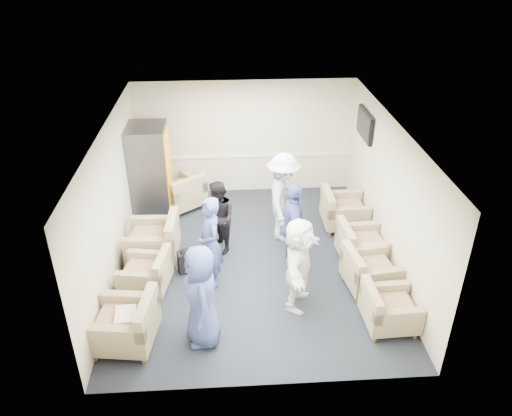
{
  "coord_description": "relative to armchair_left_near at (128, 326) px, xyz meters",
  "views": [
    {
      "loc": [
        -0.45,
        -7.86,
        5.61
      ],
      "look_at": [
        0.07,
        0.2,
        1.05
      ],
      "focal_mm": 35.0,
      "sensor_mm": 36.0,
      "label": 1
    }
  ],
  "objects": [
    {
      "name": "person_back_right",
      "position": [
        2.67,
        2.88,
        0.56
      ],
      "size": [
        0.9,
        1.3,
        1.85
      ],
      "primitive_type": "imported",
      "rotation": [
        0.0,
        0.0,
        1.38
      ],
      "color": "silver",
      "rests_on": "floor"
    },
    {
      "name": "armchair_right_midnear",
      "position": [
        3.97,
        1.11,
        -0.02
      ],
      "size": [
        0.96,
        0.96,
        0.68
      ],
      "rotation": [
        0.0,
        0.0,
        1.71
      ],
      "color": "#8B7B5A",
      "rests_on": "floor"
    },
    {
      "name": "vending_machine",
      "position": [
        -0.08,
        4.07,
        0.66
      ],
      "size": [
        0.83,
        0.97,
        2.05
      ],
      "color": "#504F57",
      "rests_on": "floor"
    },
    {
      "name": "armchair_left_near",
      "position": [
        0.0,
        0.0,
        0.0
      ],
      "size": [
        1.02,
        1.02,
        0.73
      ],
      "rotation": [
        0.0,
        0.0,
        -1.7
      ],
      "color": "#8B7B5A",
      "rests_on": "floor"
    },
    {
      "name": "person_back_left",
      "position": [
        1.38,
        2.46,
        0.38
      ],
      "size": [
        0.81,
        0.89,
        1.49
      ],
      "primitive_type": "imported",
      "rotation": [
        0.0,
        0.0,
        -1.14
      ],
      "color": "black",
      "rests_on": "floor"
    },
    {
      "name": "left_wall",
      "position": [
        -0.49,
        2.06,
        0.99
      ],
      "size": [
        0.02,
        6.0,
        2.7
      ],
      "primitive_type": "cube",
      "color": "beige",
      "rests_on": "floor"
    },
    {
      "name": "chair_rail",
      "position": [
        2.01,
        5.04,
        0.54
      ],
      "size": [
        4.98,
        0.04,
        0.06
      ],
      "primitive_type": "cube",
      "color": "silver",
      "rests_on": "back_wall"
    },
    {
      "name": "back_wall",
      "position": [
        2.01,
        5.06,
        0.99
      ],
      "size": [
        5.0,
        0.02,
        2.7
      ],
      "primitive_type": "cube",
      "color": "beige",
      "rests_on": "floor"
    },
    {
      "name": "armchair_corner",
      "position": [
        0.54,
        4.24,
        -0.0
      ],
      "size": [
        1.26,
        1.26,
        0.72
      ],
      "rotation": [
        0.0,
        0.0,
        3.81
      ],
      "color": "#8B7B5A",
      "rests_on": "floor"
    },
    {
      "name": "backpack",
      "position": [
        0.77,
        1.81,
        -0.1
      ],
      "size": [
        0.35,
        0.29,
        0.51
      ],
      "rotation": [
        0.0,
        0.0,
        0.29
      ],
      "color": "black",
      "rests_on": "floor"
    },
    {
      "name": "person_mid_left",
      "position": [
        1.24,
        1.43,
        0.49
      ],
      "size": [
        0.58,
        0.72,
        1.71
      ],
      "primitive_type": "imported",
      "rotation": [
        0.0,
        0.0,
        -1.27
      ],
      "color": "#394A8A",
      "rests_on": "floor"
    },
    {
      "name": "armchair_right_near",
      "position": [
        4.03,
        0.14,
        -0.04
      ],
      "size": [
        0.83,
        0.83,
        0.64
      ],
      "rotation": [
        0.0,
        0.0,
        1.61
      ],
      "color": "#8B7B5A",
      "rests_on": "floor"
    },
    {
      "name": "pillow",
      "position": [
        -0.01,
        0.01,
        0.18
      ],
      "size": [
        0.33,
        0.42,
        0.12
      ],
      "primitive_type": "cube",
      "rotation": [
        0.0,
        0.0,
        -1.49
      ],
      "color": "white",
      "rests_on": "armchair_left_near"
    },
    {
      "name": "ceiling",
      "position": [
        2.01,
        2.06,
        2.34
      ],
      "size": [
        6.0,
        6.0,
        0.0
      ],
      "primitive_type": "plane",
      "rotation": [
        3.14,
        0.0,
        0.0
      ],
      "color": "white",
      "rests_on": "back_wall"
    },
    {
      "name": "right_wall",
      "position": [
        4.51,
        2.06,
        0.99
      ],
      "size": [
        0.02,
        6.0,
        2.7
      ],
      "primitive_type": "cube",
      "color": "beige",
      "rests_on": "floor"
    },
    {
      "name": "armchair_right_far",
      "position": [
        3.97,
        3.22,
        -0.01
      ],
      "size": [
        0.89,
        0.89,
        0.71
      ],
      "rotation": [
        0.0,
        0.0,
        1.57
      ],
      "color": "#8B7B5A",
      "rests_on": "floor"
    },
    {
      "name": "armchair_right_midfar",
      "position": [
        4.04,
        1.93,
        -0.02
      ],
      "size": [
        0.91,
        0.91,
        0.68
      ],
      "rotation": [
        0.0,
        0.0,
        1.64
      ],
      "color": "#8B7B5A",
      "rests_on": "floor"
    },
    {
      "name": "armchair_left_mid",
      "position": [
        0.14,
        1.31,
        -0.05
      ],
      "size": [
        0.92,
        0.92,
        0.64
      ],
      "rotation": [
        0.0,
        0.0,
        -1.74
      ],
      "color": "#8B7B5A",
      "rests_on": "floor"
    },
    {
      "name": "person_front_right",
      "position": [
        2.69,
        0.77,
        0.46
      ],
      "size": [
        0.97,
        1.61,
        1.65
      ],
      "primitive_type": "imported",
      "rotation": [
        0.0,
        0.0,
        1.24
      ],
      "color": "white",
      "rests_on": "floor"
    },
    {
      "name": "tv",
      "position": [
        4.45,
        3.86,
        1.68
      ],
      "size": [
        0.1,
        1.0,
        0.58
      ],
      "color": "black",
      "rests_on": "right_wall"
    },
    {
      "name": "armchair_left_far",
      "position": [
        0.18,
        2.29,
        0.01
      ],
      "size": [
        0.98,
        0.98,
        0.75
      ],
      "rotation": [
        0.0,
        0.0,
        -1.62
      ],
      "color": "#8B7B5A",
      "rests_on": "floor"
    },
    {
      "name": "person_mid_right",
      "position": [
        2.74,
        1.82,
        0.5
      ],
      "size": [
        0.47,
        1.03,
        1.73
      ],
      "primitive_type": "imported",
      "rotation": [
        0.0,
        0.0,
        1.62
      ],
      "color": "#394A8A",
      "rests_on": "floor"
    },
    {
      "name": "front_wall",
      "position": [
        2.01,
        -0.94,
        0.99
      ],
      "size": [
        5.0,
        0.02,
        2.7
      ],
      "primitive_type": "cube",
      "color": "beige",
      "rests_on": "floor"
    },
    {
      "name": "floor",
      "position": [
        2.01,
        2.06,
        -0.36
      ],
      "size": [
        6.0,
        6.0,
        0.0
      ],
      "primitive_type": "plane",
      "color": "black",
      "rests_on": "ground"
    },
    {
      "name": "person_front_left",
      "position": [
        1.13,
        0.02,
        0.48
      ],
      "size": [
        0.68,
        0.91,
        1.69
      ],
      "primitive_type": "imported",
      "rotation": [
        0.0,
        0.0,
        -1.4
      ],
      "color": "#394A8A",
      "rests_on": "floor"
    }
  ]
}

